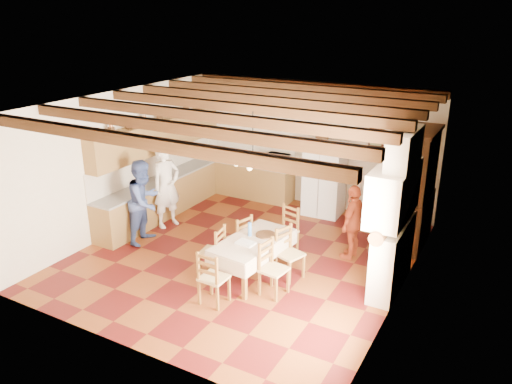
{
  "coord_description": "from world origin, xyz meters",
  "views": [
    {
      "loc": [
        4.44,
        -7.56,
        4.56
      ],
      "look_at": [
        0.1,
        0.3,
        1.25
      ],
      "focal_mm": 35.0,
      "sensor_mm": 36.0,
      "label": 1
    }
  ],
  "objects_px": {
    "chair_left_near": "(212,251)",
    "chair_end_near": "(214,277)",
    "person_woman_blue": "(144,201)",
    "chair_end_far": "(285,230)",
    "microwave": "(277,161)",
    "refrigerator": "(324,179)",
    "chair_right_near": "(274,269)",
    "hutch": "(417,189)",
    "chair_right_far": "(290,254)",
    "chair_left_far": "(238,238)",
    "person_woman_red": "(353,222)",
    "person_man": "(167,186)",
    "dining_table": "(253,244)"
  },
  "relations": [
    {
      "from": "chair_end_far",
      "to": "person_woman_blue",
      "type": "distance_m",
      "value": 2.91
    },
    {
      "from": "person_man",
      "to": "person_woman_blue",
      "type": "xyz_separation_m",
      "value": [
        0.1,
        -0.85,
        -0.05
      ]
    },
    {
      "from": "microwave",
      "to": "hutch",
      "type": "bearing_deg",
      "value": -12.94
    },
    {
      "from": "person_woman_blue",
      "to": "chair_end_far",
      "type": "bearing_deg",
      "value": -78.19
    },
    {
      "from": "dining_table",
      "to": "chair_right_far",
      "type": "xyz_separation_m",
      "value": [
        0.61,
        0.25,
        -0.16
      ]
    },
    {
      "from": "dining_table",
      "to": "chair_right_near",
      "type": "bearing_deg",
      "value": -31.64
    },
    {
      "from": "person_man",
      "to": "chair_right_far",
      "type": "bearing_deg",
      "value": -86.99
    },
    {
      "from": "chair_left_near",
      "to": "microwave",
      "type": "height_order",
      "value": "microwave"
    },
    {
      "from": "refrigerator",
      "to": "chair_left_far",
      "type": "relative_size",
      "value": 1.79
    },
    {
      "from": "refrigerator",
      "to": "person_woman_red",
      "type": "xyz_separation_m",
      "value": [
        1.3,
        -1.81,
        -0.12
      ]
    },
    {
      "from": "chair_right_near",
      "to": "chair_end_far",
      "type": "xyz_separation_m",
      "value": [
        -0.5,
        1.46,
        0.0
      ]
    },
    {
      "from": "chair_left_near",
      "to": "microwave",
      "type": "bearing_deg",
      "value": -178.32
    },
    {
      "from": "dining_table",
      "to": "chair_end_near",
      "type": "height_order",
      "value": "chair_end_near"
    },
    {
      "from": "refrigerator",
      "to": "person_man",
      "type": "bearing_deg",
      "value": -142.03
    },
    {
      "from": "chair_left_near",
      "to": "person_woman_red",
      "type": "xyz_separation_m",
      "value": [
        1.98,
        1.88,
        0.26
      ]
    },
    {
      "from": "person_man",
      "to": "microwave",
      "type": "xyz_separation_m",
      "value": [
        1.44,
        2.5,
        0.13
      ]
    },
    {
      "from": "hutch",
      "to": "chair_left_near",
      "type": "distance_m",
      "value": 4.21
    },
    {
      "from": "chair_left_near",
      "to": "person_woman_blue",
      "type": "height_order",
      "value": "person_woman_blue"
    },
    {
      "from": "hutch",
      "to": "chair_left_far",
      "type": "bearing_deg",
      "value": -139.75
    },
    {
      "from": "dining_table",
      "to": "chair_left_near",
      "type": "height_order",
      "value": "chair_left_near"
    },
    {
      "from": "chair_end_near",
      "to": "chair_end_far",
      "type": "bearing_deg",
      "value": -94.66
    },
    {
      "from": "refrigerator",
      "to": "chair_right_near",
      "type": "bearing_deg",
      "value": -82.9
    },
    {
      "from": "chair_left_near",
      "to": "person_woman_red",
      "type": "bearing_deg",
      "value": 125.67
    },
    {
      "from": "dining_table",
      "to": "chair_end_near",
      "type": "relative_size",
      "value": 1.79
    },
    {
      "from": "chair_left_near",
      "to": "refrigerator",
      "type": "bearing_deg",
      "value": 161.84
    },
    {
      "from": "refrigerator",
      "to": "chair_left_near",
      "type": "xyz_separation_m",
      "value": [
        -0.67,
        -3.69,
        -0.38
      ]
    },
    {
      "from": "chair_left_far",
      "to": "chair_right_near",
      "type": "height_order",
      "value": "same"
    },
    {
      "from": "hutch",
      "to": "chair_right_far",
      "type": "distance_m",
      "value": 2.99
    },
    {
      "from": "person_woman_blue",
      "to": "microwave",
      "type": "height_order",
      "value": "person_woman_blue"
    },
    {
      "from": "chair_right_near",
      "to": "chair_end_far",
      "type": "relative_size",
      "value": 1.0
    },
    {
      "from": "chair_left_near",
      "to": "microwave",
      "type": "xyz_separation_m",
      "value": [
        -0.65,
        3.88,
        0.58
      ]
    },
    {
      "from": "chair_left_near",
      "to": "chair_right_near",
      "type": "relative_size",
      "value": 1.0
    },
    {
      "from": "microwave",
      "to": "person_man",
      "type": "bearing_deg",
      "value": -118.78
    },
    {
      "from": "chair_right_far",
      "to": "person_woman_red",
      "type": "xyz_separation_m",
      "value": [
        0.71,
        1.29,
        0.26
      ]
    },
    {
      "from": "chair_left_far",
      "to": "person_woman_blue",
      "type": "distance_m",
      "value": 2.16
    },
    {
      "from": "refrigerator",
      "to": "person_woman_red",
      "type": "height_order",
      "value": "refrigerator"
    },
    {
      "from": "chair_end_near",
      "to": "person_woman_blue",
      "type": "bearing_deg",
      "value": -25.63
    },
    {
      "from": "dining_table",
      "to": "chair_end_far",
      "type": "relative_size",
      "value": 1.79
    },
    {
      "from": "hutch",
      "to": "person_man",
      "type": "relative_size",
      "value": 1.3
    },
    {
      "from": "chair_left_far",
      "to": "person_woman_blue",
      "type": "relative_size",
      "value": 0.55
    },
    {
      "from": "chair_end_far",
      "to": "hutch",
      "type": "bearing_deg",
      "value": 50.71
    },
    {
      "from": "chair_left_near",
      "to": "chair_end_near",
      "type": "height_order",
      "value": "same"
    },
    {
      "from": "refrigerator",
      "to": "microwave",
      "type": "bearing_deg",
      "value": 169.96
    },
    {
      "from": "hutch",
      "to": "person_woman_blue",
      "type": "bearing_deg",
      "value": -152.92
    },
    {
      "from": "dining_table",
      "to": "chair_left_far",
      "type": "height_order",
      "value": "chair_left_far"
    },
    {
      "from": "dining_table",
      "to": "chair_end_far",
      "type": "distance_m",
      "value": 1.1
    },
    {
      "from": "chair_right_far",
      "to": "person_woman_blue",
      "type": "distance_m",
      "value": 3.27
    },
    {
      "from": "chair_left_near",
      "to": "chair_end_near",
      "type": "distance_m",
      "value": 0.92
    },
    {
      "from": "refrigerator",
      "to": "chair_left_near",
      "type": "relative_size",
      "value": 1.79
    },
    {
      "from": "chair_right_near",
      "to": "refrigerator",
      "type": "bearing_deg",
      "value": 17.14
    }
  ]
}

